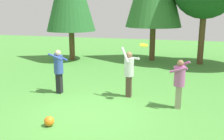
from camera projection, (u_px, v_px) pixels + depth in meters
ground_plane at (89, 113)px, 7.82m from camera, size 40.00×40.00×0.00m
person_thrower at (129, 70)px, 9.06m from camera, size 0.66×0.66×1.81m
person_catcher at (179, 80)px, 8.01m from camera, size 0.63×0.59×1.57m
person_bystander at (59, 68)px, 9.47m from camera, size 0.58×0.50×1.64m
frisbee at (144, 45)px, 8.34m from camera, size 0.37×0.37×0.09m
ball_orange at (49, 121)px, 6.92m from camera, size 0.27×0.27×0.27m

